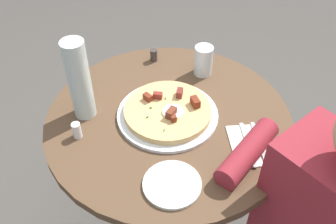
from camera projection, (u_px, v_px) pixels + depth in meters
dining_table at (169, 152)px, 1.39m from camera, size 0.81×0.81×0.76m
pizza_plate at (167, 115)px, 1.26m from camera, size 0.33×0.33×0.01m
breakfast_pizza at (168, 111)px, 1.25m from camera, size 0.29×0.29×0.05m
bread_plate at (172, 184)px, 1.06m from camera, size 0.16×0.16×0.01m
napkin at (254, 145)px, 1.17m from camera, size 0.22×0.21×0.00m
fork at (260, 143)px, 1.17m from camera, size 0.15×0.11×0.00m
knife at (248, 144)px, 1.16m from camera, size 0.15×0.11×0.00m
water_glass at (203, 61)px, 1.39m from camera, size 0.07×0.07×0.11m
water_bottle at (79, 80)px, 1.18m from camera, size 0.07×0.07×0.28m
salt_shaker at (77, 130)px, 1.18m from camera, size 0.03×0.03×0.05m
pepper_shaker at (154, 55)px, 1.48m from camera, size 0.03×0.03×0.05m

